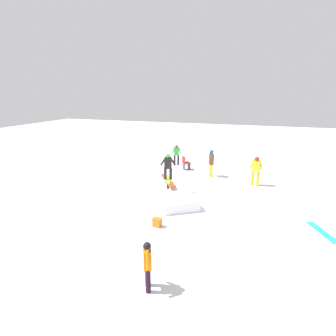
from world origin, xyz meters
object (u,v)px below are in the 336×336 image
(backpack_on_snow, at_px, (157,222))
(folding_chair, at_px, (186,163))
(main_rider_on_rail, at_px, (168,167))
(bystander_yellow, at_px, (256,169))
(bystander_orange, at_px, (147,263))
(bystander_green, at_px, (176,154))
(loose_snowboard_cyan, at_px, (322,232))
(bystander_brown, at_px, (211,162))
(rail_feature, at_px, (168,182))

(backpack_on_snow, bearing_deg, folding_chair, 106.77)
(main_rider_on_rail, bearing_deg, bystander_yellow, -74.84)
(bystander_orange, height_order, bystander_green, bystander_green)
(main_rider_on_rail, relative_size, backpack_on_snow, 3.98)
(bystander_yellow, height_order, folding_chair, bystander_yellow)
(bystander_yellow, bearing_deg, bystander_green, 168.04)
(bystander_orange, relative_size, loose_snowboard_cyan, 0.87)
(backpack_on_snow, bearing_deg, bystander_yellow, 70.08)
(bystander_brown, distance_m, backpack_on_snow, 6.76)
(main_rider_on_rail, bearing_deg, folding_chair, -12.91)
(bystander_yellow, xyz_separation_m, bystander_brown, (0.82, 2.51, 0.01))
(bystander_brown, height_order, backpack_on_snow, bystander_brown)
(loose_snowboard_cyan, bearing_deg, bystander_yellow, 4.66)
(rail_feature, bearing_deg, loose_snowboard_cyan, -139.51)
(bystander_yellow, xyz_separation_m, backpack_on_snow, (-5.85, 3.37, -0.72))
(rail_feature, distance_m, bystander_yellow, 4.76)
(main_rider_on_rail, height_order, loose_snowboard_cyan, main_rider_on_rail)
(folding_chair, bearing_deg, backpack_on_snow, 148.28)
(bystander_green, height_order, backpack_on_snow, bystander_green)
(bystander_yellow, bearing_deg, main_rider_on_rail, -134.21)
(loose_snowboard_cyan, bearing_deg, folding_chair, 23.60)
(bystander_green, height_order, loose_snowboard_cyan, bystander_green)
(bystander_yellow, relative_size, folding_chair, 1.80)
(main_rider_on_rail, xyz_separation_m, loose_snowboard_cyan, (-1.99, -6.46, -1.30))
(rail_feature, relative_size, folding_chair, 2.11)
(bystander_green, distance_m, loose_snowboard_cyan, 10.36)
(bystander_green, xyz_separation_m, backpack_on_snow, (-8.52, -1.80, -0.61))
(rail_feature, relative_size, backpack_on_snow, 5.46)
(bystander_brown, xyz_separation_m, bystander_green, (1.86, 2.67, -0.12))
(main_rider_on_rail, bearing_deg, bystander_brown, -41.51)
(bystander_yellow, bearing_deg, rail_feature, -134.21)
(bystander_green, relative_size, loose_snowboard_cyan, 0.92)
(bystander_orange, relative_size, folding_chair, 1.51)
(bystander_brown, relative_size, folding_chair, 1.83)
(bystander_yellow, xyz_separation_m, bystander_green, (2.67, 5.17, -0.11))
(backpack_on_snow, bearing_deg, bystander_brown, 92.65)
(rail_feature, height_order, bystander_yellow, bystander_yellow)
(bystander_brown, distance_m, folding_chair, 2.04)
(rail_feature, height_order, bystander_orange, bystander_orange)
(rail_feature, relative_size, main_rider_on_rail, 1.37)
(rail_feature, bearing_deg, bystander_orange, 161.64)
(folding_chair, bearing_deg, bystander_green, 5.70)
(bystander_yellow, bearing_deg, backpack_on_snow, -104.62)
(bystander_green, bearing_deg, bystander_yellow, 139.76)
(bystander_yellow, xyz_separation_m, loose_snowboard_cyan, (-4.39, -2.37, -0.88))
(rail_feature, xyz_separation_m, folding_chair, (4.14, 0.17, -0.13))
(bystander_orange, height_order, backpack_on_snow, bystander_orange)
(bystander_brown, height_order, loose_snowboard_cyan, bystander_brown)
(bystander_orange, bearing_deg, rail_feature, -11.72)
(bystander_brown, relative_size, backpack_on_snow, 4.72)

